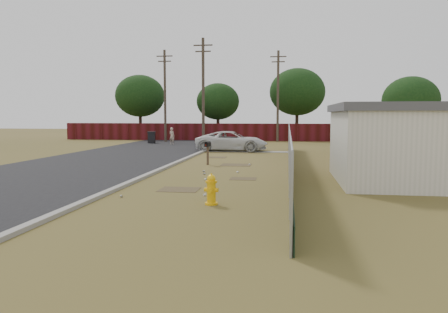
% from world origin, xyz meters
% --- Properties ---
extents(ground, '(120.00, 120.00, 0.00)m').
position_xyz_m(ground, '(0.00, 0.00, 0.00)').
color(ground, brown).
rests_on(ground, ground).
extents(street, '(15.10, 60.00, 0.12)m').
position_xyz_m(street, '(-6.76, 8.05, 0.02)').
color(street, black).
rests_on(street, ground).
extents(chainlink_fence, '(0.10, 27.06, 2.02)m').
position_xyz_m(chainlink_fence, '(3.12, 1.03, 0.80)').
color(chainlink_fence, '#999CA1').
rests_on(chainlink_fence, ground).
extents(privacy_fence, '(30.00, 0.12, 1.80)m').
position_xyz_m(privacy_fence, '(-6.00, 25.00, 0.90)').
color(privacy_fence, '#4E1017').
rests_on(privacy_fence, ground).
extents(utility_poles, '(12.60, 8.24, 9.00)m').
position_xyz_m(utility_poles, '(-3.67, 20.67, 4.69)').
color(utility_poles, '#4C3E33').
rests_on(utility_poles, ground).
extents(houses, '(9.30, 17.24, 3.10)m').
position_xyz_m(houses, '(9.70, 3.13, 1.56)').
color(houses, silver).
rests_on(houses, ground).
extents(horizon_trees, '(33.32, 31.94, 7.78)m').
position_xyz_m(horizon_trees, '(0.84, 23.56, 4.63)').
color(horizon_trees, black).
rests_on(horizon_trees, ground).
extents(fire_hydrant, '(0.43, 0.44, 0.94)m').
position_xyz_m(fire_hydrant, '(0.79, -7.41, 0.44)').
color(fire_hydrant, yellow).
rests_on(fire_hydrant, ground).
extents(mailbox, '(0.28, 0.55, 1.26)m').
position_xyz_m(mailbox, '(-1.21, 2.87, 0.99)').
color(mailbox, brown).
rests_on(mailbox, ground).
extents(pickup_truck, '(5.32, 2.49, 1.47)m').
position_xyz_m(pickup_truck, '(-1.08, 12.02, 0.74)').
color(pickup_truck, silver).
rests_on(pickup_truck, ground).
extents(pedestrian, '(0.67, 0.57, 1.55)m').
position_xyz_m(pedestrian, '(-7.40, 18.48, 0.77)').
color(pedestrian, tan).
rests_on(pedestrian, ground).
extents(trash_bin, '(0.84, 0.83, 1.10)m').
position_xyz_m(trash_bin, '(-9.76, 19.87, 0.56)').
color(trash_bin, black).
rests_on(trash_bin, ground).
extents(scattered_litter, '(3.41, 9.88, 0.07)m').
position_xyz_m(scattered_litter, '(-0.29, -1.95, 0.04)').
color(scattered_litter, silver).
rests_on(scattered_litter, ground).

